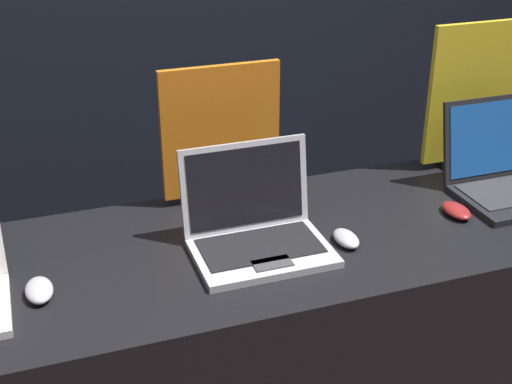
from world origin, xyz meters
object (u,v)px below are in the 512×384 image
(laptop_back, at_px, (507,173))
(mouse_back, at_px, (456,211))
(mouse_front, at_px, (39,290))
(promo_stand_middle, at_px, (221,138))
(promo_stand_back, at_px, (472,99))
(laptop_middle, at_px, (255,226))
(mouse_middle, at_px, (346,238))

(laptop_back, distance_m, mouse_back, 0.25)
(mouse_front, height_order, promo_stand_middle, promo_stand_middle)
(mouse_front, xyz_separation_m, promo_stand_back, (1.40, 0.33, 0.21))
(mouse_back, bearing_deg, promo_stand_back, 53.25)
(laptop_middle, bearing_deg, mouse_back, -2.39)
(mouse_front, relative_size, mouse_back, 1.02)
(laptop_back, bearing_deg, promo_stand_back, 90.00)
(laptop_middle, height_order, promo_stand_back, promo_stand_back)
(mouse_middle, bearing_deg, promo_stand_middle, 122.27)
(laptop_middle, xyz_separation_m, promo_stand_back, (0.84, 0.28, 0.17))
(mouse_front, bearing_deg, laptop_middle, 4.95)
(mouse_middle, bearing_deg, laptop_back, 11.71)
(mouse_front, bearing_deg, mouse_back, 1.15)
(mouse_middle, relative_size, promo_stand_middle, 0.25)
(mouse_front, relative_size, laptop_middle, 0.32)
(mouse_middle, height_order, mouse_back, mouse_middle)
(laptop_back, relative_size, promo_stand_back, 0.73)
(mouse_middle, bearing_deg, promo_stand_back, 30.16)
(mouse_front, distance_m, laptop_back, 1.41)
(mouse_middle, bearing_deg, mouse_front, 178.71)
(laptop_back, bearing_deg, laptop_middle, -176.04)
(promo_stand_back, bearing_deg, laptop_back, -90.00)
(promo_stand_back, bearing_deg, mouse_middle, -149.84)
(promo_stand_middle, bearing_deg, mouse_back, -28.59)
(mouse_back, distance_m, promo_stand_back, 0.44)
(promo_stand_back, bearing_deg, laptop_middle, -161.31)
(promo_stand_middle, xyz_separation_m, laptop_back, (0.84, -0.25, -0.13))
(promo_stand_back, bearing_deg, mouse_front, -166.66)
(mouse_middle, relative_size, laptop_back, 0.30)
(mouse_middle, height_order, promo_stand_middle, promo_stand_middle)
(promo_stand_back, bearing_deg, mouse_back, -126.75)
(laptop_back, distance_m, promo_stand_back, 0.28)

